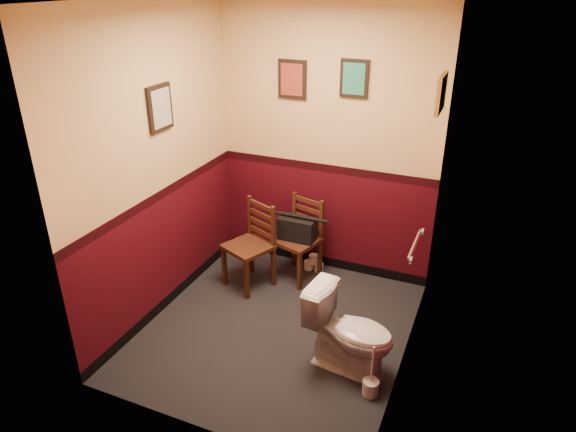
{
  "coord_description": "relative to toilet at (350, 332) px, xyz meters",
  "views": [
    {
      "loc": [
        1.52,
        -3.35,
        2.86
      ],
      "look_at": [
        0.0,
        0.25,
        1.0
      ],
      "focal_mm": 32.0,
      "sensor_mm": 36.0,
      "label": 1
    }
  ],
  "objects": [
    {
      "name": "floor",
      "position": [
        -0.72,
        0.22,
        -0.34
      ],
      "size": [
        2.2,
        2.4,
        0.0
      ],
      "primitive_type": "cube",
      "color": "black",
      "rests_on": "ground"
    },
    {
      "name": "wall_back",
      "position": [
        -0.72,
        1.42,
        1.01
      ],
      "size": [
        2.2,
        0.0,
        2.7
      ],
      "primitive_type": "cube",
      "rotation": [
        1.57,
        0.0,
        0.0
      ],
      "color": "#3A0710",
      "rests_on": "ground"
    },
    {
      "name": "toilet_brush",
      "position": [
        0.24,
        -0.21,
        -0.27
      ],
      "size": [
        0.12,
        0.12,
        0.44
      ],
      "color": "silver",
      "rests_on": "floor"
    },
    {
      "name": "tp_stack",
      "position": [
        -0.77,
        1.28,
        -0.27
      ],
      "size": [
        0.21,
        0.11,
        0.18
      ],
      "color": "silver",
      "rests_on": "floor"
    },
    {
      "name": "chair_left",
      "position": [
        -1.25,
        0.81,
        0.09
      ],
      "size": [
        0.53,
        0.53,
        0.87
      ],
      "rotation": [
        0.0,
        0.0,
        -0.41
      ],
      "color": "#532918",
      "rests_on": "floor"
    },
    {
      "name": "wall_right",
      "position": [
        0.38,
        0.22,
        1.01
      ],
      "size": [
        0.0,
        2.4,
        2.7
      ],
      "primitive_type": "cube",
      "rotation": [
        1.57,
        0.0,
        -1.57
      ],
      "color": "#3A0710",
      "rests_on": "ground"
    },
    {
      "name": "toilet",
      "position": [
        0.0,
        0.0,
        0.0
      ],
      "size": [
        0.74,
        0.48,
        0.69
      ],
      "primitive_type": "imported",
      "rotation": [
        0.0,
        0.0,
        1.45
      ],
      "color": "white",
      "rests_on": "floor"
    },
    {
      "name": "chair_right",
      "position": [
        -0.87,
        1.13,
        0.08
      ],
      "size": [
        0.49,
        0.49,
        0.85
      ],
      "rotation": [
        0.0,
        0.0,
        -0.29
      ],
      "color": "#532918",
      "rests_on": "floor"
    },
    {
      "name": "framed_print_left",
      "position": [
        -1.8,
        0.32,
        1.51
      ],
      "size": [
        0.04,
        0.3,
        0.38
      ],
      "color": "black",
      "rests_on": "wall_left"
    },
    {
      "name": "handbag",
      "position": [
        -0.89,
        1.09,
        0.22
      ],
      "size": [
        0.37,
        0.19,
        0.27
      ],
      "rotation": [
        0.0,
        0.0,
        -0.01
      ],
      "color": "black",
      "rests_on": "chair_right"
    },
    {
      "name": "grab_bar",
      "position": [
        0.35,
        0.47,
        0.61
      ],
      "size": [
        0.05,
        0.56,
        0.06
      ],
      "color": "silver",
      "rests_on": "wall_right"
    },
    {
      "name": "framed_print_right",
      "position": [
        0.36,
        0.82,
        1.71
      ],
      "size": [
        0.04,
        0.34,
        0.28
      ],
      "color": "olive",
      "rests_on": "wall_right"
    },
    {
      "name": "framed_print_back_a",
      "position": [
        -1.07,
        1.4,
        1.61
      ],
      "size": [
        0.28,
        0.04,
        0.36
      ],
      "color": "black",
      "rests_on": "wall_back"
    },
    {
      "name": "wall_left",
      "position": [
        -1.82,
        0.22,
        1.01
      ],
      "size": [
        0.0,
        2.4,
        2.7
      ],
      "primitive_type": "cube",
      "rotation": [
        1.57,
        0.0,
        1.57
      ],
      "color": "#3A0710",
      "rests_on": "ground"
    },
    {
      "name": "framed_print_back_b",
      "position": [
        -0.47,
        1.4,
        1.66
      ],
      "size": [
        0.26,
        0.04,
        0.34
      ],
      "color": "black",
      "rests_on": "wall_back"
    },
    {
      "name": "wall_front",
      "position": [
        -0.72,
        -0.98,
        1.01
      ],
      "size": [
        2.2,
        0.0,
        2.7
      ],
      "primitive_type": "cube",
      "rotation": [
        -1.57,
        0.0,
        0.0
      ],
      "color": "#3A0710",
      "rests_on": "ground"
    }
  ]
}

